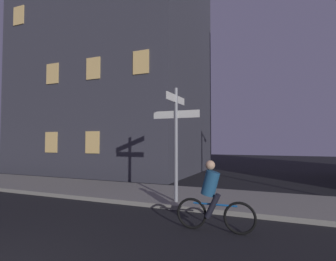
{
  "coord_description": "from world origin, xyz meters",
  "views": [
    {
      "loc": [
        4.17,
        -2.24,
        2.04
      ],
      "look_at": [
        0.94,
        5.45,
        2.39
      ],
      "focal_mm": 28.71,
      "sensor_mm": 36.0,
      "label": 1
    }
  ],
  "objects": [
    {
      "name": "signpost",
      "position": [
        1.07,
        5.8,
        2.32
      ],
      "size": [
        1.58,
        1.55,
        3.63
      ],
      "color": "gray",
      "rests_on": "sidewalk_kerb"
    },
    {
      "name": "sidewalk_kerb",
      "position": [
        0.0,
        6.95,
        0.07
      ],
      "size": [
        40.0,
        3.36,
        0.14
      ],
      "primitive_type": "cube",
      "color": "gray",
      "rests_on": "ground_plane"
    },
    {
      "name": "building_left_block",
      "position": [
        -6.72,
        13.88,
        9.6
      ],
      "size": [
        11.84,
        8.64,
        19.19
      ],
      "color": "#383842",
      "rests_on": "ground_plane"
    },
    {
      "name": "cyclist",
      "position": [
        2.71,
        3.86,
        0.75
      ],
      "size": [
        1.82,
        0.33,
        1.61
      ],
      "color": "black",
      "rests_on": "ground_plane"
    }
  ]
}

